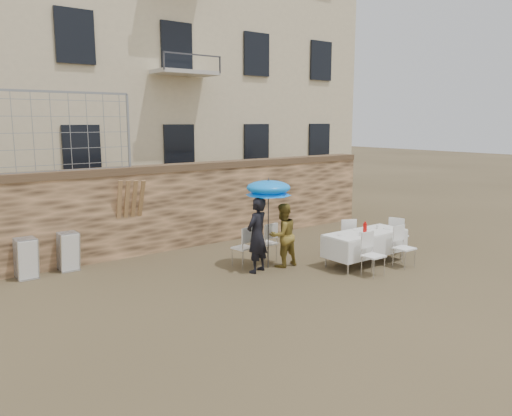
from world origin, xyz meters
TOP-DOWN VIEW (x-y plane):
  - ground at (0.00, 0.00)m, footprint 80.00×80.00m
  - stone_wall at (0.00, 5.00)m, footprint 13.00×0.50m
  - apartment_building at (0.00, 12.00)m, footprint 20.00×8.00m
  - chain_link_fence at (-3.00, 5.00)m, footprint 3.20×0.06m
  - man_suit at (0.20, 1.89)m, footprint 0.72×0.59m
  - woman_dress at (0.95, 1.89)m, footprint 0.73×0.57m
  - umbrella at (0.60, 1.99)m, footprint 1.05×1.05m
  - couple_chair_left at (0.20, 2.44)m, footprint 0.55×0.55m
  - couple_chair_right at (0.90, 2.44)m, footprint 0.49×0.49m
  - banquet_table at (2.64, 0.87)m, footprint 2.10×0.85m
  - soda_bottle at (2.44, 0.72)m, footprint 0.09×0.09m
  - table_chair_front_left at (2.04, 0.12)m, footprint 0.48×0.48m
  - table_chair_front_right at (3.14, 0.12)m, footprint 0.49×0.49m
  - table_chair_back at (2.84, 1.67)m, footprint 0.64×0.64m
  - table_chair_side at (4.04, 0.97)m, footprint 0.60×0.60m
  - chair_stack_left at (-4.05, 4.70)m, footprint 0.46×0.55m
  - chair_stack_right at (-3.15, 4.70)m, footprint 0.46×0.47m
  - wood_planks at (-1.55, 4.77)m, footprint 0.70×0.20m

SIDE VIEW (x-z plane):
  - ground at x=0.00m, z-range 0.00..0.00m
  - chair_stack_left at x=-4.05m, z-range 0.00..0.92m
  - chair_stack_right at x=-3.15m, z-range 0.00..0.92m
  - couple_chair_left at x=0.20m, z-range 0.00..0.96m
  - couple_chair_right at x=0.90m, z-range 0.00..0.96m
  - table_chair_front_left at x=2.04m, z-range 0.00..0.96m
  - table_chair_front_right at x=3.14m, z-range 0.00..0.96m
  - table_chair_back at x=2.84m, z-range 0.00..0.96m
  - table_chair_side at x=4.04m, z-range 0.00..0.96m
  - banquet_table at x=2.64m, z-range 0.34..1.12m
  - woman_dress at x=0.95m, z-range 0.00..1.49m
  - man_suit at x=0.20m, z-range 0.00..1.70m
  - soda_bottle at x=2.44m, z-range 0.77..1.04m
  - wood_planks at x=-1.55m, z-range 0.00..2.00m
  - stone_wall at x=0.00m, z-range 0.00..2.20m
  - umbrella at x=0.60m, z-range 0.85..2.77m
  - chain_link_fence at x=-3.00m, z-range 2.20..4.00m
  - apartment_building at x=0.00m, z-range 0.00..15.00m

